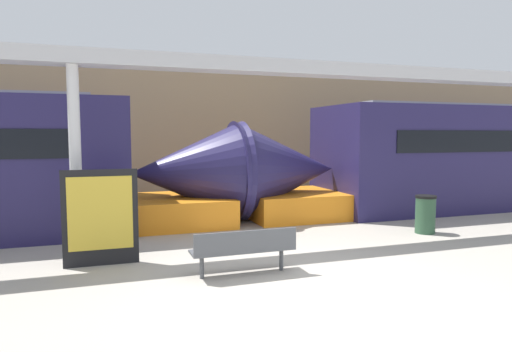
{
  "coord_description": "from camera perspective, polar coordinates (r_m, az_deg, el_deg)",
  "views": [
    {
      "loc": [
        -2.9,
        -6.17,
        2.27
      ],
      "look_at": [
        0.2,
        2.96,
        1.4
      ],
      "focal_mm": 32.0,
      "sensor_mm": 36.0,
      "label": 1
    }
  ],
  "objects": [
    {
      "name": "station_wall",
      "position": [
        16.56,
        -8.75,
        5.9
      ],
      "size": [
        56.0,
        0.2,
        5.0
      ],
      "primitive_type": "cube",
      "color": "#9E8460",
      "rests_on": "ground_plane"
    },
    {
      "name": "canopy_beam",
      "position": [
        9.03,
        -22.05,
        13.64
      ],
      "size": [
        28.0,
        0.6,
        0.28
      ],
      "primitive_type": "cube",
      "color": "#B7B7BC",
      "rests_on": "support_column_near"
    },
    {
      "name": "train_left",
      "position": [
        16.83,
        27.81,
        1.98
      ],
      "size": [
        17.66,
        2.93,
        3.2
      ],
      "color": "#231E4C",
      "rests_on": "ground_plane"
    },
    {
      "name": "poster_board",
      "position": [
        8.37,
        -18.85,
        -4.9
      ],
      "size": [
        1.26,
        0.07,
        1.68
      ],
      "color": "black",
      "rests_on": "ground_plane"
    },
    {
      "name": "support_column_near",
      "position": [
        8.93,
        -21.63,
        1.52
      ],
      "size": [
        0.21,
        0.21,
        3.52
      ],
      "primitive_type": "cylinder",
      "color": "silver",
      "rests_on": "ground_plane"
    },
    {
      "name": "ground_plane",
      "position": [
        7.19,
        6.24,
        -13.29
      ],
      "size": [
        60.0,
        60.0,
        0.0
      ],
      "primitive_type": "plane",
      "color": "#A8A093"
    },
    {
      "name": "bench_near",
      "position": [
        7.44,
        -1.49,
        -8.91
      ],
      "size": [
        1.71,
        0.47,
        0.76
      ],
      "rotation": [
        0.0,
        0.0,
        0.01
      ],
      "color": "#4C4F54",
      "rests_on": "ground_plane"
    },
    {
      "name": "trash_bin",
      "position": [
        11.27,
        20.41,
        -4.5
      ],
      "size": [
        0.47,
        0.47,
        0.88
      ],
      "color": "#2D5138",
      "rests_on": "ground_plane"
    }
  ]
}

